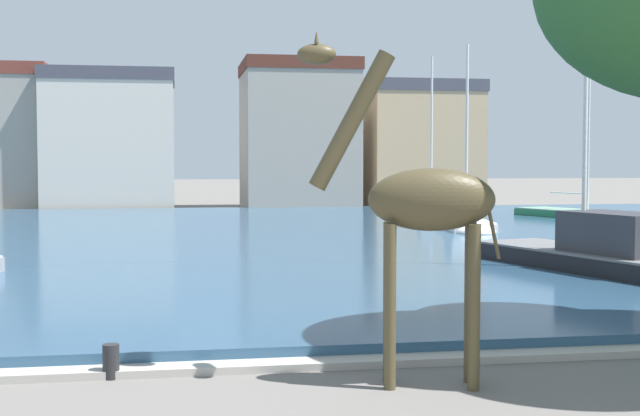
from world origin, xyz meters
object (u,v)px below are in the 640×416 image
sailboat_green (590,217)px  sailboat_navy (431,207)px  giraffe_statue (421,206)px  mooring_bollard (111,361)px  sailboat_black (585,257)px  sailboat_white (466,222)px

sailboat_green → sailboat_navy: size_ratio=0.93×
giraffe_statue → mooring_bollard: giraffe_statue is taller
giraffe_statue → sailboat_black: size_ratio=0.52×
sailboat_black → sailboat_navy: size_ratio=1.02×
giraffe_statue → sailboat_white: (8.81, 23.28, -1.91)m
mooring_bollard → sailboat_white: bearing=59.4°
giraffe_statue → sailboat_black: 12.56m
sailboat_black → mooring_bollard: size_ratio=18.83×
sailboat_black → sailboat_white: size_ratio=1.17×
sailboat_black → mooring_bollard: sailboat_black is taller
sailboat_green → sailboat_navy: 9.35m
giraffe_statue → mooring_bollard: (-4.28, 1.11, -2.26)m
giraffe_statue → sailboat_black: bearing=53.0°
giraffe_statue → sailboat_black: (7.48, 9.91, -1.92)m
sailboat_black → mooring_bollard: 14.69m
sailboat_black → sailboat_navy: (3.58, 25.65, -0.04)m
sailboat_navy → sailboat_white: (-2.25, -12.28, 0.04)m
sailboat_navy → sailboat_black: bearing=-98.0°
sailboat_green → sailboat_navy: (-6.08, 7.10, 0.18)m
sailboat_green → mooring_bollard: sailboat_green is taller
mooring_bollard → sailboat_green: bearing=51.9°
giraffe_statue → sailboat_green: bearing=58.9°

